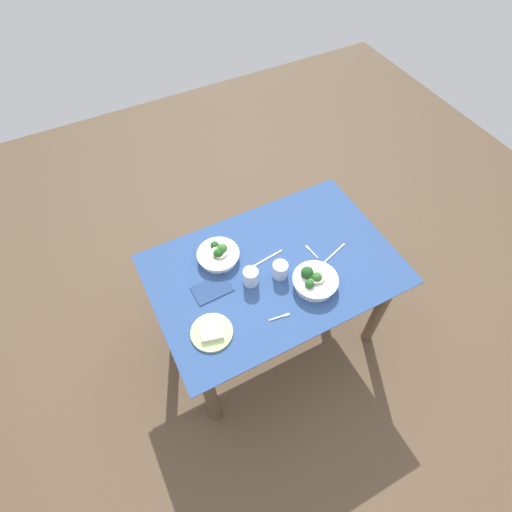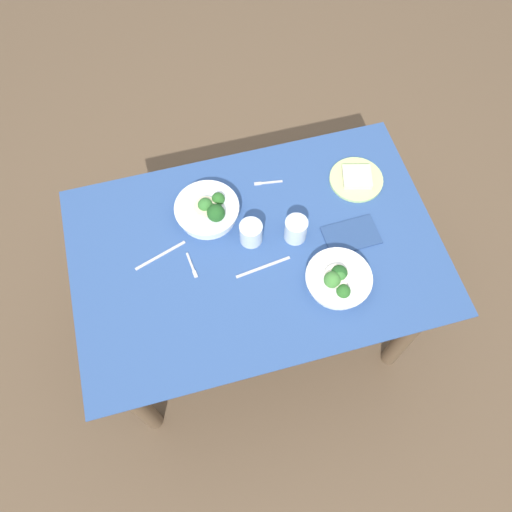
{
  "view_description": "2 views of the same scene",
  "coord_description": "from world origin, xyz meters",
  "px_view_note": "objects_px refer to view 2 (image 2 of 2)",
  "views": [
    {
      "loc": [
        0.66,
        1.06,
        2.58
      ],
      "look_at": [
        0.06,
        -0.1,
        0.79
      ],
      "focal_mm": 28.57,
      "sensor_mm": 36.0,
      "label": 1
    },
    {
      "loc": [
        -0.22,
        -0.83,
        2.41
      ],
      "look_at": [
        -0.01,
        -0.04,
        0.79
      ],
      "focal_mm": 36.11,
      "sensor_mm": 36.0,
      "label": 2
    }
  ],
  "objects_px": {
    "bread_side_plate": "(356,179)",
    "napkin_folded_upper": "(351,235)",
    "broccoli_bowl_near": "(338,279)",
    "table_knife_right": "(161,256)",
    "fork_by_far_bowl": "(192,266)",
    "water_glass_side": "(296,229)",
    "table_knife_left": "(263,267)",
    "fork_by_near_bowl": "(267,183)",
    "water_glass_center": "(251,233)",
    "broccoli_bowl_far": "(208,210)"
  },
  "relations": [
    {
      "from": "fork_by_near_bowl",
      "to": "table_knife_right",
      "type": "height_order",
      "value": "same"
    },
    {
      "from": "fork_by_far_bowl",
      "to": "water_glass_center",
      "type": "bearing_deg",
      "value": 96.06
    },
    {
      "from": "fork_by_near_bowl",
      "to": "water_glass_center",
      "type": "bearing_deg",
      "value": 69.42
    },
    {
      "from": "water_glass_side",
      "to": "fork_by_far_bowl",
      "type": "height_order",
      "value": "water_glass_side"
    },
    {
      "from": "table_knife_left",
      "to": "napkin_folded_upper",
      "type": "xyz_separation_m",
      "value": [
        0.35,
        0.04,
        0.0
      ]
    },
    {
      "from": "napkin_folded_upper",
      "to": "table_knife_left",
      "type": "bearing_deg",
      "value": -173.18
    },
    {
      "from": "water_glass_center",
      "to": "water_glass_side",
      "type": "height_order",
      "value": "water_glass_side"
    },
    {
      "from": "broccoli_bowl_near",
      "to": "water_glass_center",
      "type": "xyz_separation_m",
      "value": [
        -0.24,
        0.25,
        0.01
      ]
    },
    {
      "from": "water_glass_center",
      "to": "napkin_folded_upper",
      "type": "xyz_separation_m",
      "value": [
        0.36,
        -0.08,
        -0.04
      ]
    },
    {
      "from": "table_knife_left",
      "to": "napkin_folded_upper",
      "type": "height_order",
      "value": "napkin_folded_upper"
    },
    {
      "from": "water_glass_side",
      "to": "table_knife_left",
      "type": "xyz_separation_m",
      "value": [
        -0.15,
        -0.09,
        -0.05
      ]
    },
    {
      "from": "broccoli_bowl_near",
      "to": "bread_side_plate",
      "type": "xyz_separation_m",
      "value": [
        0.21,
        0.39,
        -0.02
      ]
    },
    {
      "from": "broccoli_bowl_far",
      "to": "bread_side_plate",
      "type": "bearing_deg",
      "value": 0.85
    },
    {
      "from": "broccoli_bowl_near",
      "to": "water_glass_side",
      "type": "bearing_deg",
      "value": 111.42
    },
    {
      "from": "broccoli_bowl_far",
      "to": "broccoli_bowl_near",
      "type": "distance_m",
      "value": 0.53
    },
    {
      "from": "broccoli_bowl_far",
      "to": "fork_by_near_bowl",
      "type": "height_order",
      "value": "broccoli_bowl_far"
    },
    {
      "from": "napkin_folded_upper",
      "to": "bread_side_plate",
      "type": "bearing_deg",
      "value": 65.83
    },
    {
      "from": "broccoli_bowl_far",
      "to": "fork_by_far_bowl",
      "type": "bearing_deg",
      "value": -118.98
    },
    {
      "from": "bread_side_plate",
      "to": "table_knife_left",
      "type": "relative_size",
      "value": 1.01
    },
    {
      "from": "napkin_folded_upper",
      "to": "fork_by_far_bowl",
      "type": "bearing_deg",
      "value": 177.34
    },
    {
      "from": "broccoli_bowl_near",
      "to": "fork_by_far_bowl",
      "type": "height_order",
      "value": "broccoli_bowl_near"
    },
    {
      "from": "table_knife_right",
      "to": "napkin_folded_upper",
      "type": "distance_m",
      "value": 0.7
    },
    {
      "from": "water_glass_side",
      "to": "table_knife_right",
      "type": "distance_m",
      "value": 0.49
    },
    {
      "from": "water_glass_center",
      "to": "fork_by_far_bowl",
      "type": "xyz_separation_m",
      "value": [
        -0.23,
        -0.05,
        -0.04
      ]
    },
    {
      "from": "broccoli_bowl_far",
      "to": "bread_side_plate",
      "type": "xyz_separation_m",
      "value": [
        0.58,
        0.01,
        -0.03
      ]
    },
    {
      "from": "water_glass_center",
      "to": "water_glass_side",
      "type": "distance_m",
      "value": 0.16
    },
    {
      "from": "water_glass_center",
      "to": "table_knife_right",
      "type": "bearing_deg",
      "value": 176.89
    },
    {
      "from": "broccoli_bowl_far",
      "to": "table_knife_right",
      "type": "xyz_separation_m",
      "value": [
        -0.21,
        -0.12,
        -0.04
      ]
    },
    {
      "from": "fork_by_far_bowl",
      "to": "fork_by_near_bowl",
      "type": "bearing_deg",
      "value": 120.87
    },
    {
      "from": "water_glass_center",
      "to": "table_knife_left",
      "type": "distance_m",
      "value": 0.13
    },
    {
      "from": "broccoli_bowl_far",
      "to": "table_knife_left",
      "type": "height_order",
      "value": "broccoli_bowl_far"
    },
    {
      "from": "bread_side_plate",
      "to": "napkin_folded_upper",
      "type": "xyz_separation_m",
      "value": [
        -0.1,
        -0.23,
        -0.01
      ]
    },
    {
      "from": "bread_side_plate",
      "to": "fork_by_near_bowl",
      "type": "height_order",
      "value": "bread_side_plate"
    },
    {
      "from": "broccoli_bowl_near",
      "to": "table_knife_right",
      "type": "height_order",
      "value": "broccoli_bowl_near"
    },
    {
      "from": "broccoli_bowl_near",
      "to": "fork_by_far_bowl",
      "type": "relative_size",
      "value": 2.21
    },
    {
      "from": "fork_by_far_bowl",
      "to": "napkin_folded_upper",
      "type": "distance_m",
      "value": 0.59
    },
    {
      "from": "broccoli_bowl_far",
      "to": "water_glass_side",
      "type": "relative_size",
      "value": 2.45
    },
    {
      "from": "fork_by_near_bowl",
      "to": "napkin_folded_upper",
      "type": "xyz_separation_m",
      "value": [
        0.24,
        -0.3,
        0.0
      ]
    },
    {
      "from": "fork_by_far_bowl",
      "to": "water_glass_side",
      "type": "bearing_deg",
      "value": 86.42
    },
    {
      "from": "broccoli_bowl_near",
      "to": "fork_by_near_bowl",
      "type": "distance_m",
      "value": 0.49
    },
    {
      "from": "water_glass_side",
      "to": "table_knife_right",
      "type": "height_order",
      "value": "water_glass_side"
    },
    {
      "from": "fork_by_far_bowl",
      "to": "table_knife_left",
      "type": "relative_size",
      "value": 0.51
    },
    {
      "from": "water_glass_side",
      "to": "napkin_folded_upper",
      "type": "bearing_deg",
      "value": -14.52
    },
    {
      "from": "table_knife_left",
      "to": "napkin_folded_upper",
      "type": "relative_size",
      "value": 1.03
    },
    {
      "from": "fork_by_near_bowl",
      "to": "table_knife_right",
      "type": "bearing_deg",
      "value": 32.45
    },
    {
      "from": "napkin_folded_upper",
      "to": "water_glass_center",
      "type": "bearing_deg",
      "value": 167.14
    },
    {
      "from": "water_glass_side",
      "to": "table_knife_left",
      "type": "height_order",
      "value": "water_glass_side"
    },
    {
      "from": "fork_by_far_bowl",
      "to": "fork_by_near_bowl",
      "type": "distance_m",
      "value": 0.45
    },
    {
      "from": "broccoli_bowl_far",
      "to": "water_glass_center",
      "type": "relative_size",
      "value": 2.63
    },
    {
      "from": "broccoli_bowl_far",
      "to": "water_glass_side",
      "type": "bearing_deg",
      "value": -30.26
    }
  ]
}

